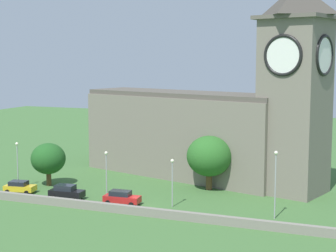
% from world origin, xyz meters
% --- Properties ---
extents(ground_plane, '(200.00, 200.00, 0.00)m').
position_xyz_m(ground_plane, '(0.00, 15.00, 0.00)').
color(ground_plane, '#3D6633').
extents(church, '(40.39, 19.58, 28.13)m').
position_xyz_m(church, '(4.66, 18.43, 8.95)').
color(church, slate).
rests_on(church, ground).
extents(quay_barrier, '(50.82, 0.70, 1.01)m').
position_xyz_m(quay_barrier, '(0.00, -2.81, 0.51)').
color(quay_barrier, gray).
rests_on(quay_barrier, ground).
extents(car_yellow, '(4.44, 2.79, 1.63)m').
position_xyz_m(car_yellow, '(-17.78, 0.96, 0.83)').
color(car_yellow, gold).
rests_on(car_yellow, ground).
extents(car_black, '(4.67, 2.51, 1.88)m').
position_xyz_m(car_black, '(-9.99, 0.40, 0.95)').
color(car_black, black).
rests_on(car_black, ground).
extents(car_red, '(4.74, 2.30, 1.77)m').
position_xyz_m(car_red, '(-2.07, 0.69, 0.90)').
color(car_red, red).
rests_on(car_red, ground).
extents(streetlamp_west_end, '(0.44, 0.44, 6.57)m').
position_xyz_m(streetlamp_west_end, '(-19.71, 3.18, 4.43)').
color(streetlamp_west_end, '#9EA0A5').
rests_on(streetlamp_west_end, ground).
extents(streetlamp_west_mid, '(0.44, 0.44, 6.39)m').
position_xyz_m(streetlamp_west_mid, '(-4.94, 2.10, 4.32)').
color(streetlamp_west_mid, '#9EA0A5').
rests_on(streetlamp_west_mid, ground).
extents(streetlamp_central, '(0.44, 0.44, 6.02)m').
position_xyz_m(streetlamp_central, '(4.27, 2.03, 4.11)').
color(streetlamp_central, '#9EA0A5').
rests_on(streetlamp_central, ground).
extents(streetlamp_east_mid, '(0.44, 0.44, 7.91)m').
position_xyz_m(streetlamp_east_mid, '(17.04, 1.66, 5.19)').
color(streetlamp_east_mid, '#9EA0A5').
rests_on(streetlamp_east_mid, ground).
extents(tree_riverside_east, '(6.32, 6.32, 7.62)m').
position_xyz_m(tree_riverside_east, '(5.79, 12.33, 4.75)').
color(tree_riverside_east, brown).
rests_on(tree_riverside_east, ground).
extents(tree_riverside_west, '(4.98, 4.98, 6.20)m').
position_xyz_m(tree_riverside_west, '(-16.52, 6.09, 3.93)').
color(tree_riverside_west, brown).
rests_on(tree_riverside_west, ground).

